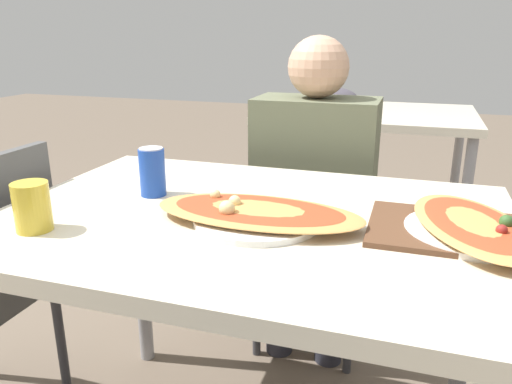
{
  "coord_description": "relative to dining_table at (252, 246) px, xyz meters",
  "views": [
    {
      "loc": [
        0.34,
        -1.03,
        1.17
      ],
      "look_at": [
        0.01,
        -0.01,
        0.82
      ],
      "focal_mm": 35.0,
      "sensor_mm": 36.0,
      "label": 1
    }
  ],
  "objects": [
    {
      "name": "pizza_second",
      "position": [
        0.47,
        0.02,
        0.1
      ],
      "size": [
        0.32,
        0.44,
        0.05
      ],
      "color": "white",
      "rests_on": "dining_table"
    },
    {
      "name": "pizza_main",
      "position": [
        0.02,
        -0.04,
        0.1
      ],
      "size": [
        0.48,
        0.29,
        0.06
      ],
      "color": "white",
      "rests_on": "dining_table"
    },
    {
      "name": "soda_can",
      "position": [
        -0.29,
        0.06,
        0.14
      ],
      "size": [
        0.07,
        0.07,
        0.12
      ],
      "color": "#1E47B2",
      "rests_on": "dining_table"
    },
    {
      "name": "chair_far_seated",
      "position": [
        0.02,
        0.74,
        -0.18
      ],
      "size": [
        0.4,
        0.4,
        0.87
      ],
      "rotation": [
        0.0,
        0.0,
        3.14
      ],
      "color": "#4C4C4C",
      "rests_on": "ground_plane"
    },
    {
      "name": "dining_table",
      "position": [
        0.0,
        0.0,
        0.0
      ],
      "size": [
        1.18,
        0.83,
        0.76
      ],
      "color": "beige",
      "rests_on": "ground_plane"
    },
    {
      "name": "background_table",
      "position": [
        0.05,
        1.7,
        0.02
      ],
      "size": [
        1.1,
        0.8,
        0.88
      ],
      "color": "beige",
      "rests_on": "ground_plane"
    },
    {
      "name": "person_seated",
      "position": [
        0.02,
        0.63,
        0.0
      ],
      "size": [
        0.42,
        0.26,
        1.16
      ],
      "rotation": [
        0.0,
        0.0,
        3.14
      ],
      "color": "#2D2D38",
      "rests_on": "ground_plane"
    },
    {
      "name": "serving_tray",
      "position": [
        0.46,
        0.02,
        0.08
      ],
      "size": [
        0.38,
        0.26,
        0.01
      ],
      "color": "brown",
      "rests_on": "dining_table"
    },
    {
      "name": "drink_glass",
      "position": [
        -0.41,
        -0.23,
        0.13
      ],
      "size": [
        0.08,
        0.08,
        0.11
      ],
      "color": "gold",
      "rests_on": "dining_table"
    }
  ]
}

